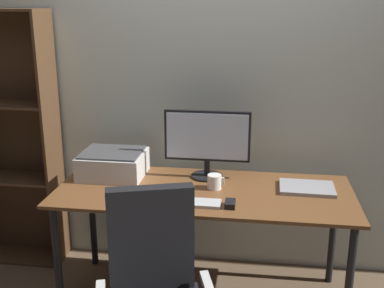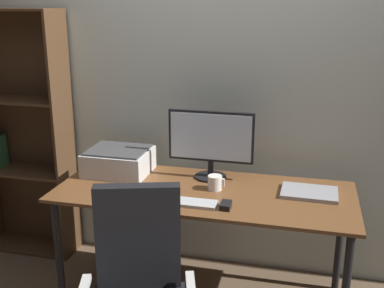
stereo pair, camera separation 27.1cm
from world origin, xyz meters
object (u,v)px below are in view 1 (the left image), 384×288
(desk, at_px, (204,202))
(bookshelf, at_px, (6,142))
(coffee_mug, at_px, (215,182))
(laptop, at_px, (307,188))
(printer, at_px, (113,164))
(monitor, at_px, (207,140))
(keyboard, at_px, (195,203))
(mouse, at_px, (230,204))

(desk, distance_m, bookshelf, 1.49)
(coffee_mug, distance_m, laptop, 0.55)
(coffee_mug, relative_size, printer, 0.25)
(bookshelf, bearing_deg, laptop, -7.51)
(coffee_mug, xyz_separation_m, bookshelf, (-1.50, 0.33, 0.09))
(monitor, relative_size, keyboard, 1.85)
(keyboard, height_order, printer, printer)
(coffee_mug, bearing_deg, mouse, -66.13)
(printer, bearing_deg, laptop, -3.25)
(desk, bearing_deg, monitor, 91.61)
(desk, relative_size, printer, 4.40)
(desk, height_order, laptop, laptop)
(coffee_mug, bearing_deg, desk, -153.27)
(desk, height_order, bookshelf, bookshelf)
(desk, height_order, keyboard, keyboard)
(monitor, xyz_separation_m, keyboard, (-0.02, -0.43, -0.24))
(mouse, xyz_separation_m, coffee_mug, (-0.11, 0.25, 0.03))
(desk, distance_m, monitor, 0.39)
(monitor, height_order, laptop, monitor)
(monitor, distance_m, coffee_mug, 0.28)
(mouse, bearing_deg, monitor, 112.13)
(laptop, height_order, printer, printer)
(mouse, bearing_deg, bookshelf, 160.29)
(mouse, bearing_deg, keyboard, 179.35)
(monitor, bearing_deg, mouse, -67.84)
(mouse, relative_size, coffee_mug, 0.96)
(desk, distance_m, printer, 0.64)
(monitor, relative_size, bookshelf, 0.30)
(keyboard, bearing_deg, desk, 83.18)
(laptop, distance_m, printer, 1.21)
(desk, distance_m, coffee_mug, 0.14)
(bookshelf, bearing_deg, printer, -13.54)
(monitor, distance_m, laptop, 0.67)
(keyboard, height_order, coffee_mug, coffee_mug)
(desk, bearing_deg, laptop, 8.43)
(coffee_mug, relative_size, bookshelf, 0.06)
(laptop, relative_size, printer, 0.80)
(monitor, bearing_deg, keyboard, -92.73)
(desk, xyz_separation_m, bookshelf, (-1.44, 0.36, 0.21))
(printer, distance_m, bookshelf, 0.86)
(coffee_mug, distance_m, printer, 0.68)
(laptop, xyz_separation_m, bookshelf, (-2.04, 0.27, 0.12))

